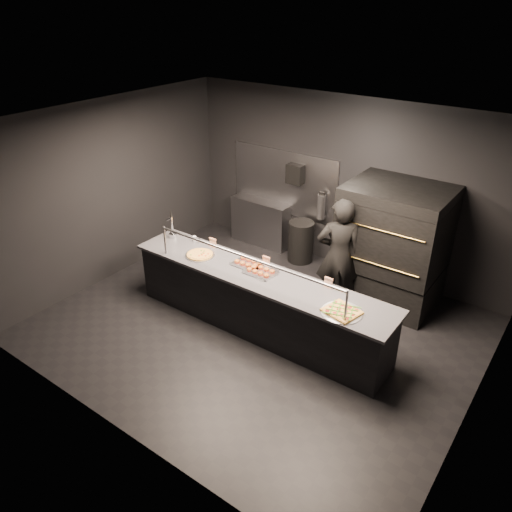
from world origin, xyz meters
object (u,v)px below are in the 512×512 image
object	(u,v)px
towel_dispenser	(295,174)
slider_tray_a	(248,263)
prep_shelf	(261,222)
beer_tap	(172,230)
trash_bin	(301,242)
fire_extinguisher	(321,206)
slider_tray_b	(261,271)
round_pizza	(200,255)
square_pizza	(342,312)
worker	(338,256)
pizza_oven	(393,245)
service_counter	(258,302)

from	to	relation	value
towel_dispenser	slider_tray_a	size ratio (longest dim) A/B	0.78
prep_shelf	beer_tap	xyz separation A→B (m)	(-0.20, -2.17, 0.61)
prep_shelf	trash_bin	xyz separation A→B (m)	(1.00, -0.15, -0.07)
fire_extinguisher	slider_tray_b	distance (m)	2.36
round_pizza	slider_tray_a	distance (m)	0.78
square_pizza	beer_tap	bearing A→B (deg)	174.56
beer_tap	slider_tray_b	bearing A→B (deg)	-2.84
prep_shelf	slider_tray_b	size ratio (longest dim) A/B	2.51
beer_tap	square_pizza	distance (m)	3.20
slider_tray_b	square_pizza	size ratio (longest dim) A/B	0.92
square_pizza	towel_dispenser	bearing A→B (deg)	131.97
round_pizza	worker	size ratio (longest dim) A/B	0.25
trash_bin	worker	world-z (taller)	worker
slider_tray_a	trash_bin	world-z (taller)	slider_tray_a
towel_dispenser	beer_tap	distance (m)	2.46
prep_shelf	round_pizza	bearing A→B (deg)	-76.72
pizza_oven	slider_tray_b	size ratio (longest dim) A/B	4.00
service_counter	beer_tap	xyz separation A→B (m)	(-1.80, 0.15, 0.60)
prep_shelf	slider_tray_a	bearing A→B (deg)	-58.73
slider_tray_b	trash_bin	world-z (taller)	slider_tray_b
trash_bin	prep_shelf	bearing A→B (deg)	171.49
beer_tap	round_pizza	world-z (taller)	beer_tap
service_counter	fire_extinguisher	world-z (taller)	service_counter
pizza_oven	prep_shelf	bearing A→B (deg)	171.46
pizza_oven	worker	world-z (taller)	pizza_oven
prep_shelf	worker	bearing A→B (deg)	-26.98
service_counter	square_pizza	xyz separation A→B (m)	(1.38, -0.15, 0.47)
pizza_oven	worker	xyz separation A→B (m)	(-0.55, -0.72, -0.05)
service_counter	beer_tap	size ratio (longest dim) A/B	8.31
towel_dispenser	slider_tray_a	distance (m)	2.40
service_counter	round_pizza	size ratio (longest dim) A/B	9.11
pizza_oven	worker	distance (m)	0.91
fire_extinguisher	slider_tray_a	distance (m)	2.25
slider_tray_b	worker	xyz separation A→B (m)	(0.65, 1.11, -0.03)
slider_tray_a	slider_tray_b	size ratio (longest dim) A/B	0.94
trash_bin	pizza_oven	bearing A→B (deg)	-8.55
towel_dispenser	trash_bin	world-z (taller)	towel_dispenser
round_pizza	trash_bin	distance (m)	2.33
service_counter	pizza_oven	world-z (taller)	pizza_oven
square_pizza	prep_shelf	bearing A→B (deg)	140.39
prep_shelf	pizza_oven	bearing A→B (deg)	-8.54
prep_shelf	square_pizza	xyz separation A→B (m)	(2.98, -2.47, 0.49)
service_counter	towel_dispenser	size ratio (longest dim) A/B	11.71
round_pizza	towel_dispenser	bearing A→B (deg)	86.72
square_pizza	worker	xyz separation A→B (m)	(-0.74, 1.33, -0.02)
pizza_oven	round_pizza	bearing A→B (deg)	-138.93
trash_bin	towel_dispenser	bearing A→B (deg)	144.00
square_pizza	worker	distance (m)	1.52
service_counter	worker	bearing A→B (deg)	61.23
service_counter	slider_tray_a	xyz separation A→B (m)	(-0.28, 0.15, 0.48)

